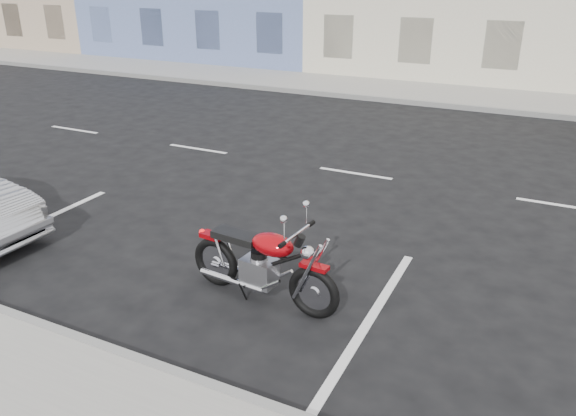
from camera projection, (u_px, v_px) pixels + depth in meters
name	position (u px, v px, depth m)	size (l,w,h in m)	color
ground	(451.00, 188.00, 11.03)	(120.00, 120.00, 0.00)	black
sidewalk_far	(359.00, 87.00, 20.21)	(80.00, 3.40, 0.15)	gray
curb_far	(342.00, 96.00, 18.81)	(80.00, 0.12, 0.16)	gray
motorcycle	(316.00, 282.00, 6.73)	(2.19, 0.72, 1.10)	black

